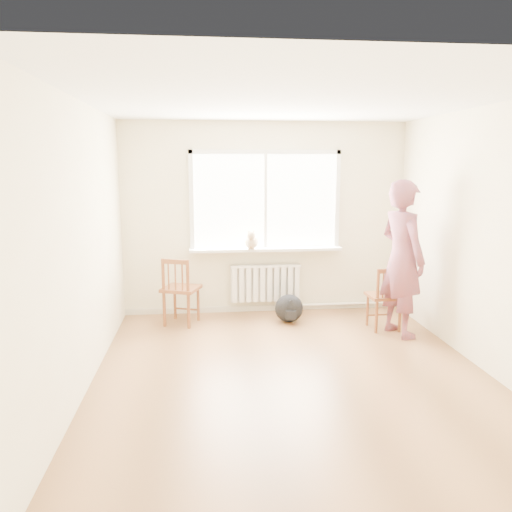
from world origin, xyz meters
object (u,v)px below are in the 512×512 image
object	(u,v)px
person	(402,259)
backpack	(289,308)
chair_left	(180,291)
chair_right	(385,298)
cat	(251,241)

from	to	relation	value
person	backpack	size ratio (longest dim) A/B	5.05
chair_left	chair_right	bearing A→B (deg)	-169.83
chair_right	cat	xyz separation A→B (m)	(-1.65, 0.82, 0.65)
cat	chair_right	bearing A→B (deg)	-20.08
chair_right	cat	world-z (taller)	cat
backpack	cat	bearing A→B (deg)	141.35
chair_left	person	bearing A→B (deg)	-173.03
person	cat	world-z (taller)	person
chair_left	chair_right	size ratio (longest dim) A/B	1.10
chair_left	backpack	world-z (taller)	chair_left
chair_right	person	size ratio (longest dim) A/B	0.43
chair_left	backpack	bearing A→B (deg)	-161.08
person	backpack	bearing A→B (deg)	46.54
chair_right	cat	size ratio (longest dim) A/B	1.93
chair_left	cat	world-z (taller)	cat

